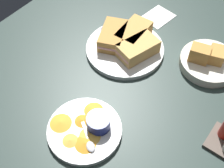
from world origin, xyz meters
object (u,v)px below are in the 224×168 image
(sandwich_half_near, at_px, (138,48))
(spoon_by_gravy_ramekin, at_px, (89,142))
(ramekin_dark_sauce, at_px, (113,34))
(sandwich_half_extra, at_px, (113,36))
(sandwich_half_far, at_px, (134,34))
(spoon_by_dark_ramekin, at_px, (120,49))
(plate_chips_companion, at_px, (85,130))
(ramekin_light_gravy, at_px, (99,122))
(plate_sandwich_main, at_px, (125,49))
(bread_basket_rear, at_px, (208,61))

(sandwich_half_near, xyz_separation_m, spoon_by_gravy_ramekin, (0.34, 0.08, -0.02))
(sandwich_half_near, bearing_deg, ramekin_dark_sauce, -94.09)
(sandwich_half_extra, xyz_separation_m, ramekin_dark_sauce, (-0.01, -0.01, -0.00))
(sandwich_half_far, height_order, spoon_by_dark_ramekin, sandwich_half_far)
(sandwich_half_extra, height_order, plate_chips_companion, sandwich_half_extra)
(ramekin_dark_sauce, xyz_separation_m, ramekin_light_gravy, (0.30, 0.18, 0.00))
(sandwich_half_near, distance_m, sandwich_half_extra, 0.10)
(plate_chips_companion, bearing_deg, sandwich_half_far, -165.82)
(plate_sandwich_main, height_order, ramekin_dark_sauce, ramekin_dark_sauce)
(sandwich_half_extra, xyz_separation_m, spoon_by_gravy_ramekin, (0.34, 0.18, -0.02))
(plate_chips_companion, height_order, bread_basket_rear, bread_basket_rear)
(plate_sandwich_main, bearing_deg, plate_chips_companion, 16.17)
(plate_chips_companion, distance_m, spoon_by_gravy_ramekin, 0.05)
(sandwich_half_far, height_order, ramekin_light_gravy, sandwich_half_far)
(sandwich_half_extra, bearing_deg, ramekin_dark_sauce, -136.73)
(sandwich_half_extra, distance_m, spoon_by_gravy_ramekin, 0.39)
(sandwich_half_far, height_order, ramekin_dark_sauce, sandwich_half_far)
(sandwich_half_far, bearing_deg, bread_basket_rear, 102.39)
(plate_chips_companion, bearing_deg, spoon_by_dark_ramekin, -161.59)
(plate_sandwich_main, height_order, ramekin_light_gravy, ramekin_light_gravy)
(sandwich_half_far, relative_size, spoon_by_gravy_ramekin, 1.50)
(plate_sandwich_main, relative_size, sandwich_half_near, 1.78)
(spoon_by_dark_ramekin, bearing_deg, spoon_by_gravy_ramekin, 23.04)
(plate_sandwich_main, distance_m, sandwich_half_near, 0.06)
(ramekin_light_gravy, bearing_deg, plate_sandwich_main, -157.70)
(spoon_by_dark_ramekin, distance_m, spoon_by_gravy_ramekin, 0.35)
(plate_sandwich_main, height_order, sandwich_half_far, sandwich_half_far)
(sandwich_half_near, bearing_deg, spoon_by_dark_ramekin, -68.45)
(ramekin_dark_sauce, xyz_separation_m, plate_chips_companion, (0.33, 0.15, -0.03))
(plate_chips_companion, bearing_deg, ramekin_light_gravy, 140.19)
(sandwich_half_extra, relative_size, plate_chips_companion, 0.73)
(spoon_by_dark_ramekin, bearing_deg, bread_basket_rear, 116.11)
(sandwich_half_far, xyz_separation_m, sandwich_half_extra, (0.05, -0.05, 0.00))
(ramekin_dark_sauce, relative_size, spoon_by_dark_ramekin, 0.85)
(spoon_by_dark_ramekin, bearing_deg, sandwich_half_extra, -115.71)
(sandwich_half_extra, height_order, ramekin_dark_sauce, sandwich_half_extra)
(plate_sandwich_main, xyz_separation_m, ramekin_light_gravy, (0.29, 0.12, 0.03))
(plate_sandwich_main, xyz_separation_m, sandwich_half_far, (-0.05, -0.00, 0.03))
(sandwich_half_near, relative_size, spoon_by_dark_ramekin, 1.59)
(sandwich_half_extra, relative_size, ramekin_dark_sauce, 1.90)
(ramekin_dark_sauce, distance_m, spoon_by_gravy_ramekin, 0.40)
(sandwich_half_far, bearing_deg, plate_sandwich_main, 0.79)
(ramekin_dark_sauce, distance_m, ramekin_light_gravy, 0.34)
(spoon_by_gravy_ramekin, bearing_deg, plate_chips_companion, -122.96)
(spoon_by_dark_ramekin, height_order, spoon_by_gravy_ramekin, same)
(ramekin_dark_sauce, distance_m, plate_chips_companion, 0.36)
(sandwich_half_extra, bearing_deg, bread_basket_rear, 109.34)
(sandwich_half_extra, bearing_deg, plate_chips_companion, 24.10)
(sandwich_half_far, bearing_deg, plate_chips_companion, 14.18)
(plate_sandwich_main, height_order, plate_chips_companion, same)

